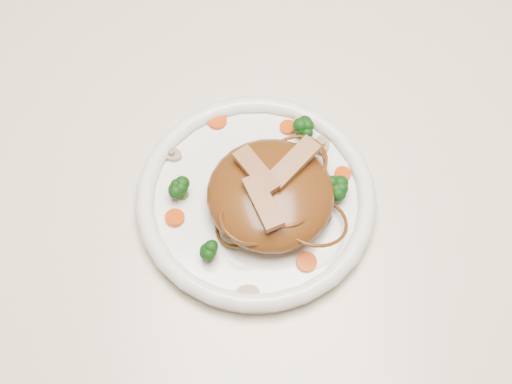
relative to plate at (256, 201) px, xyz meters
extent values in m
plane|color=brown|center=(0.05, 0.05, -0.76)|extent=(4.00, 4.00, 0.00)
cube|color=silver|center=(0.05, 0.05, -0.03)|extent=(1.20, 0.80, 0.04)
cylinder|color=white|center=(0.00, 0.00, 0.00)|extent=(0.31, 0.31, 0.02)
ellipsoid|color=#593111|center=(0.01, -0.01, 0.03)|extent=(0.15, 0.15, 0.04)
cube|color=#9F774B|center=(0.04, 0.01, 0.06)|extent=(0.06, 0.06, 0.01)
cube|color=#9F774B|center=(0.00, 0.01, 0.06)|extent=(0.04, 0.06, 0.01)
cube|color=#9F774B|center=(0.00, -0.03, 0.06)|extent=(0.04, 0.07, 0.01)
cylinder|color=#D74607|center=(0.05, 0.08, 0.01)|extent=(0.02, 0.02, 0.00)
cylinder|color=#D74607|center=(-0.09, -0.01, 0.01)|extent=(0.03, 0.03, 0.00)
cylinder|color=#D74607|center=(0.10, 0.01, 0.01)|extent=(0.02, 0.02, 0.00)
cylinder|color=#D74607|center=(-0.03, 0.11, 0.01)|extent=(0.03, 0.03, 0.00)
cylinder|color=#D74607|center=(0.04, -0.08, 0.01)|extent=(0.02, 0.02, 0.00)
cylinder|color=tan|center=(-0.03, -0.11, 0.01)|extent=(0.03, 0.03, 0.01)
cylinder|color=tan|center=(0.08, 0.05, 0.01)|extent=(0.03, 0.03, 0.01)
cylinder|color=tan|center=(-0.09, 0.07, 0.01)|extent=(0.03, 0.03, 0.01)
cylinder|color=tan|center=(0.07, 0.09, 0.01)|extent=(0.03, 0.03, 0.01)
camera|label=1|loc=(-0.05, -0.34, 0.68)|focal=48.82mm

